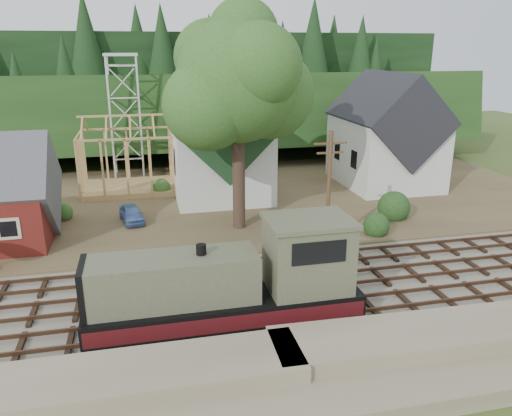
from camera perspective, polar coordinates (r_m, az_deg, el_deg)
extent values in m
plane|color=#384C1E|center=(27.72, -1.95, -10.00)|extent=(140.00, 140.00, 0.00)
cube|color=#7F7259|center=(20.78, 2.92, -20.74)|extent=(64.00, 5.00, 1.60)
cube|color=#726B5B|center=(27.68, -1.95, -9.85)|extent=(64.00, 11.00, 0.16)
cube|color=brown|center=(44.21, -6.49, 0.93)|extent=(64.00, 26.00, 0.30)
cube|color=#1E3F19|center=(67.48, -8.94, 6.60)|extent=(70.00, 28.96, 12.74)
cube|color=black|center=(83.21, -9.82, 8.67)|extent=(80.00, 20.00, 12.00)
cube|color=silver|center=(45.55, -4.43, 5.85)|extent=(8.00, 12.00, 6.40)
cube|color=#1B3D1D|center=(45.00, -4.53, 9.84)|extent=(8.40, 12.96, 8.40)
cube|color=silver|center=(38.87, -3.23, 11.57)|extent=(2.40, 2.40, 4.00)
cone|color=#1B3D1D|center=(38.65, -3.32, 16.44)|extent=(5.37, 5.37, 2.60)
cube|color=silver|center=(49.56, 14.48, 6.32)|extent=(8.00, 10.00, 6.40)
cube|color=black|center=(49.04, 14.77, 9.98)|extent=(8.40, 10.80, 8.40)
cube|color=tan|center=(47.73, -14.26, 2.26)|extent=(8.00, 6.00, 0.50)
cube|color=tan|center=(46.44, -14.89, 10.18)|extent=(8.00, 0.18, 0.18)
cube|color=silver|center=(51.17, -16.29, 9.71)|extent=(0.18, 0.18, 12.00)
cube|color=silver|center=(51.10, -13.11, 9.94)|extent=(0.18, 0.18, 12.00)
cube|color=silver|center=(53.95, -16.16, 10.11)|extent=(0.18, 0.18, 12.00)
cube|color=silver|center=(53.88, -13.14, 10.33)|extent=(0.18, 0.18, 12.00)
cube|color=silver|center=(52.08, -15.21, 16.57)|extent=(3.20, 3.20, 0.25)
cylinder|color=#38281E|center=(35.77, -1.99, 3.86)|extent=(0.90, 0.90, 8.00)
sphere|color=#2D5B22|center=(34.77, -2.11, 14.31)|extent=(8.40, 8.40, 8.40)
sphere|color=#2D5B22|center=(36.37, 1.57, 12.90)|extent=(6.40, 6.40, 6.40)
sphere|color=#2D5B22|center=(33.75, -5.56, 11.58)|extent=(6.00, 6.00, 6.00)
cylinder|color=#4C331E|center=(32.74, 8.28, 1.81)|extent=(0.28, 0.28, 8.00)
cube|color=#4C331E|center=(32.01, 8.54, 7.32)|extent=(2.20, 0.12, 0.12)
cube|color=#4C331E|center=(32.12, 8.49, 6.27)|extent=(1.80, 0.12, 0.12)
cube|color=black|center=(24.78, -3.46, -12.74)|extent=(12.85, 2.68, 0.37)
cube|color=black|center=(24.41, -3.50, -11.23)|extent=(12.85, 3.11, 1.18)
cube|color=#4B4C37|center=(23.40, -9.33, -8.07)|extent=(7.71, 2.46, 2.25)
cube|color=#4B4C37|center=(24.30, 5.94, -5.38)|extent=(3.86, 3.00, 3.43)
cube|color=#4B4C37|center=(23.66, 6.08, -1.44)|extent=(4.07, 3.21, 0.21)
cube|color=black|center=(22.69, 7.24, -5.10)|extent=(2.57, 0.06, 1.07)
cube|color=#480F12|center=(23.06, -2.82, -13.09)|extent=(12.85, 0.04, 0.75)
cube|color=#480F12|center=(25.78, -4.10, -9.56)|extent=(12.85, 0.04, 0.75)
cylinder|color=black|center=(22.99, -6.28, -5.05)|extent=(0.47, 0.47, 0.75)
imported|color=#5475B4|center=(39.01, -14.04, -0.63)|extent=(2.14, 3.89, 1.26)
imported|color=red|center=(49.58, 18.33, 2.86)|extent=(4.21, 2.09, 1.15)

